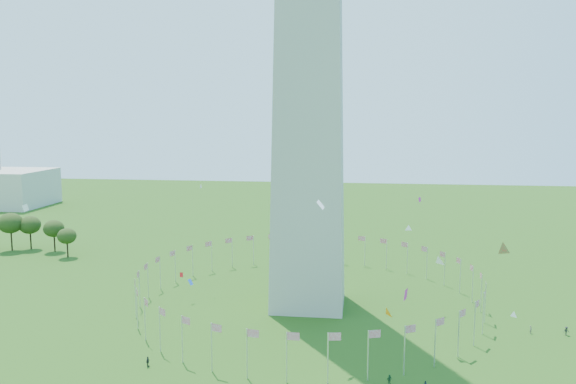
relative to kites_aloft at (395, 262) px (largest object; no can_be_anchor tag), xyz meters
name	(u,v)px	position (x,y,z in m)	size (l,w,h in m)	color
flag_ring	(308,287)	(-18.42, 27.11, -13.75)	(80.24, 80.24, 9.00)	silver
kites_aloft	(395,262)	(0.00, 0.00, 0.00)	(104.85, 79.39, 33.43)	white
tree_line_west	(5,235)	(-124.32, 68.06, -12.74)	(55.02, 15.34, 12.60)	#314A18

